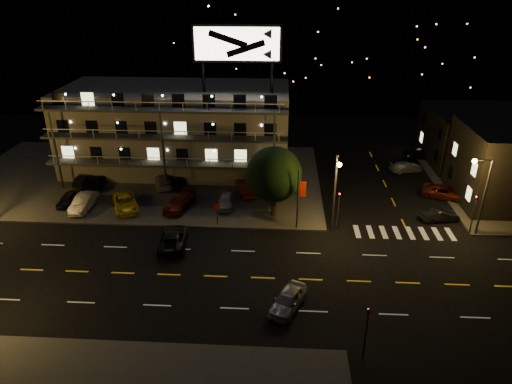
# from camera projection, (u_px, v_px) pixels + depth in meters

# --- Properties ---
(ground) EXTENTS (140.00, 140.00, 0.00)m
(ground) POSITION_uv_depth(u_px,v_px,m) (239.00, 277.00, 38.42)
(ground) COLOR black
(ground) RESTS_ON ground
(curb_nw) EXTENTS (44.00, 24.00, 0.15)m
(curb_nw) POSITION_uv_depth(u_px,v_px,m) (143.00, 177.00, 57.13)
(curb_nw) COLOR #3B3B39
(curb_nw) RESTS_ON ground
(curb_ne) EXTENTS (16.00, 24.00, 0.15)m
(curb_ne) POSITION_uv_depth(u_px,v_px,m) (502.00, 186.00, 54.83)
(curb_ne) COLOR #3B3B39
(curb_ne) RESTS_ON ground
(motel) EXTENTS (28.00, 13.80, 18.10)m
(motel) POSITION_uv_depth(u_px,v_px,m) (178.00, 128.00, 58.15)
(motel) COLOR gray
(motel) RESTS_ON ground
(side_bldg_back) EXTENTS (14.06, 12.00, 7.00)m
(side_bldg_back) POSITION_uv_depth(u_px,v_px,m) (483.00, 137.00, 60.56)
(side_bldg_back) COLOR black
(side_bldg_back) RESTS_ON ground
(hill_backdrop) EXTENTS (120.00, 25.00, 24.00)m
(hill_backdrop) POSITION_uv_depth(u_px,v_px,m) (240.00, 35.00, 95.70)
(hill_backdrop) COLOR black
(hill_backdrop) RESTS_ON ground
(streetlight_nc) EXTENTS (0.44, 1.92, 8.00)m
(streetlight_nc) POSITION_uv_depth(u_px,v_px,m) (336.00, 187.00, 42.98)
(streetlight_nc) COLOR #2D2D30
(streetlight_nc) RESTS_ON ground
(streetlight_ne) EXTENTS (1.92, 0.44, 8.00)m
(streetlight_ne) POSITION_uv_depth(u_px,v_px,m) (482.00, 189.00, 42.60)
(streetlight_ne) COLOR #2D2D30
(streetlight_ne) RESTS_ON ground
(signal_nw) EXTENTS (0.20, 0.27, 4.60)m
(signal_nw) POSITION_uv_depth(u_px,v_px,m) (338.00, 207.00, 44.49)
(signal_nw) COLOR #2D2D30
(signal_nw) RESTS_ON ground
(signal_sw) EXTENTS (0.20, 0.27, 4.60)m
(signal_sw) POSITION_uv_depth(u_px,v_px,m) (366.00, 328.00, 29.19)
(signal_sw) COLOR #2D2D30
(signal_sw) RESTS_ON ground
(signal_ne) EXTENTS (0.27, 0.20, 4.60)m
(signal_ne) POSITION_uv_depth(u_px,v_px,m) (474.00, 210.00, 43.82)
(signal_ne) COLOR #2D2D30
(signal_ne) RESTS_ON ground
(banner_north) EXTENTS (0.83, 0.16, 6.40)m
(banner_north) POSITION_uv_depth(u_px,v_px,m) (299.00, 198.00, 44.24)
(banner_north) COLOR #2D2D30
(banner_north) RESTS_ON ground
(stop_sign) EXTENTS (0.91, 0.11, 2.61)m
(stop_sign) POSITION_uv_depth(u_px,v_px,m) (217.00, 211.00, 45.56)
(stop_sign) COLOR #2D2D30
(stop_sign) RESTS_ON ground
(tree) EXTENTS (5.92, 5.70, 7.45)m
(tree) POSITION_uv_depth(u_px,v_px,m) (273.00, 176.00, 46.26)
(tree) COLOR black
(tree) RESTS_ON curb_nw
(lot_car_0) EXTENTS (1.64, 3.66, 1.22)m
(lot_car_0) POSITION_uv_depth(u_px,v_px,m) (68.00, 199.00, 50.08)
(lot_car_0) COLOR black
(lot_car_0) RESTS_ON curb_nw
(lot_car_1) EXTENTS (1.81, 4.74, 1.54)m
(lot_car_1) POSITION_uv_depth(u_px,v_px,m) (83.00, 202.00, 48.95)
(lot_car_1) COLOR #9C9DA2
(lot_car_1) RESTS_ON curb_nw
(lot_car_2) EXTENTS (4.31, 5.71, 1.44)m
(lot_car_2) POSITION_uv_depth(u_px,v_px,m) (125.00, 203.00, 49.05)
(lot_car_2) COLOR gold
(lot_car_2) RESTS_ON curb_nw
(lot_car_3) EXTENTS (3.39, 5.45, 1.47)m
(lot_car_3) POSITION_uv_depth(u_px,v_px,m) (180.00, 202.00, 49.15)
(lot_car_3) COLOR #591A0C
(lot_car_3) RESTS_ON curb_nw
(lot_car_4) EXTENTS (1.67, 4.04, 1.37)m
(lot_car_4) POSITION_uv_depth(u_px,v_px,m) (226.00, 201.00, 49.56)
(lot_car_4) COLOR #9C9DA2
(lot_car_4) RESTS_ON curb_nw
(lot_car_5) EXTENTS (1.85, 3.97, 1.26)m
(lot_car_5) POSITION_uv_depth(u_px,v_px,m) (85.00, 179.00, 54.79)
(lot_car_5) COLOR black
(lot_car_5) RESTS_ON curb_nw
(lot_car_6) EXTENTS (2.86, 5.04, 1.33)m
(lot_car_6) POSITION_uv_depth(u_px,v_px,m) (95.00, 181.00, 54.25)
(lot_car_6) COLOR black
(lot_car_6) RESTS_ON curb_nw
(lot_car_7) EXTENTS (3.41, 5.14, 1.38)m
(lot_car_7) POSITION_uv_depth(u_px,v_px,m) (163.00, 180.00, 54.38)
(lot_car_7) COLOR #9C9DA2
(lot_car_7) RESTS_ON curb_nw
(lot_car_8) EXTENTS (2.16, 3.85, 1.24)m
(lot_car_8) POSITION_uv_depth(u_px,v_px,m) (179.00, 182.00, 54.27)
(lot_car_8) COLOR black
(lot_car_8) RESTS_ON curb_nw
(lot_car_9) EXTENTS (2.88, 4.96, 1.54)m
(lot_car_9) POSITION_uv_depth(u_px,v_px,m) (246.00, 188.00, 52.38)
(lot_car_9) COLOR #591A0C
(lot_car_9) RESTS_ON curb_nw
(side_car_0) EXTENTS (3.99, 1.98, 1.26)m
(side_car_0) POSITION_uv_depth(u_px,v_px,m) (440.00, 215.00, 46.94)
(side_car_0) COLOR black
(side_car_0) RESTS_ON ground
(side_car_1) EXTENTS (5.70, 4.17, 1.44)m
(side_car_1) POSITION_uv_depth(u_px,v_px,m) (445.00, 192.00, 51.77)
(side_car_1) COLOR #591A0C
(side_car_1) RESTS_ON ground
(side_car_2) EXTENTS (4.61, 2.81, 1.25)m
(side_car_2) POSITION_uv_depth(u_px,v_px,m) (406.00, 167.00, 58.78)
(side_car_2) COLOR #9C9DA2
(side_car_2) RESTS_ON ground
(side_car_3) EXTENTS (4.45, 1.92, 1.49)m
(side_car_3) POSITION_uv_depth(u_px,v_px,m) (420.00, 153.00, 62.86)
(side_car_3) COLOR black
(side_car_3) RESTS_ON ground
(road_car_east) EXTENTS (3.38, 4.70, 1.49)m
(road_car_east) POSITION_uv_depth(u_px,v_px,m) (288.00, 300.00, 34.60)
(road_car_east) COLOR #9C9DA2
(road_car_east) RESTS_ON ground
(road_car_west) EXTENTS (3.06, 5.71, 1.53)m
(road_car_west) POSITION_uv_depth(u_px,v_px,m) (173.00, 238.00, 42.65)
(road_car_west) COLOR black
(road_car_west) RESTS_ON ground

